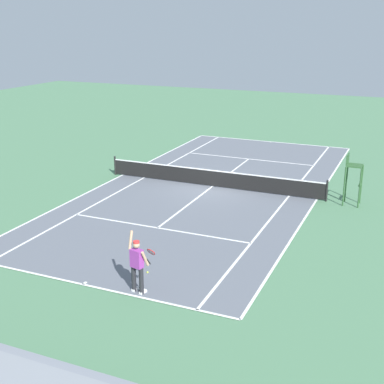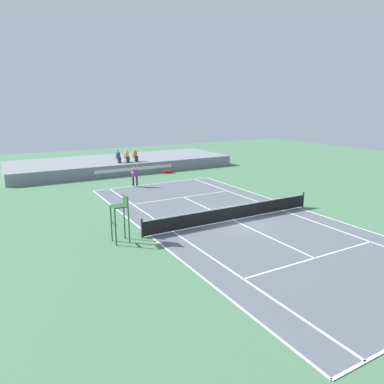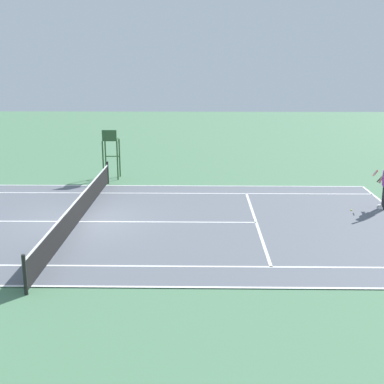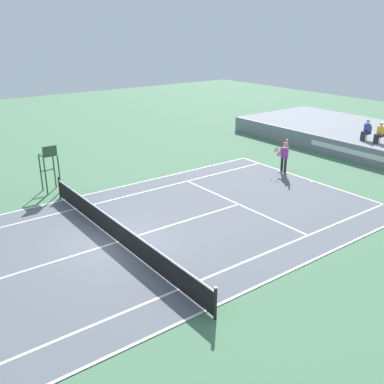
# 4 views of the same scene
# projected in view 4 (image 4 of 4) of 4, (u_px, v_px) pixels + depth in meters

# --- Properties ---
(ground_plane) EXTENTS (80.00, 80.00, 0.00)m
(ground_plane) POSITION_uv_depth(u_px,v_px,m) (118.00, 242.00, 16.93)
(ground_plane) COLOR #4C7A56
(court) EXTENTS (11.08, 23.88, 0.03)m
(court) POSITION_uv_depth(u_px,v_px,m) (118.00, 242.00, 16.93)
(court) COLOR slate
(court) RESTS_ON ground
(net) EXTENTS (11.98, 0.10, 1.07)m
(net) POSITION_uv_depth(u_px,v_px,m) (117.00, 230.00, 16.75)
(net) COLOR black
(net) RESTS_ON ground
(barrier_wall) EXTENTS (23.44, 0.25, 1.12)m
(barrier_wall) POSITION_uv_depth(u_px,v_px,m) (367.00, 156.00, 26.24)
(barrier_wall) COLOR gray
(barrier_wall) RESTS_ON ground
(spectator_seated_0) EXTENTS (0.44, 0.60, 1.27)m
(spectator_seated_0) POSITION_uv_depth(u_px,v_px,m) (366.00, 131.00, 27.45)
(spectator_seated_0) COLOR #474C56
(spectator_seated_0) RESTS_ON bleacher_platform
(spectator_seated_1) EXTENTS (0.44, 0.60, 1.27)m
(spectator_seated_1) POSITION_uv_depth(u_px,v_px,m) (379.00, 133.00, 26.77)
(spectator_seated_1) COLOR #474C56
(spectator_seated_1) RESTS_ON bleacher_platform
(tennis_player) EXTENTS (0.83, 0.61, 2.08)m
(tennis_player) POSITION_uv_depth(u_px,v_px,m) (284.00, 157.00, 24.55)
(tennis_player) COLOR #232328
(tennis_player) RESTS_ON ground
(tennis_ball) EXTENTS (0.07, 0.07, 0.07)m
(tennis_ball) POSITION_uv_depth(u_px,v_px,m) (271.00, 179.00, 23.86)
(tennis_ball) COLOR #D1E533
(tennis_ball) RESTS_ON ground
(umpire_chair) EXTENTS (0.77, 0.77, 2.44)m
(umpire_chair) POSITION_uv_depth(u_px,v_px,m) (49.00, 162.00, 21.65)
(umpire_chair) COLOR #2D562D
(umpire_chair) RESTS_ON ground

